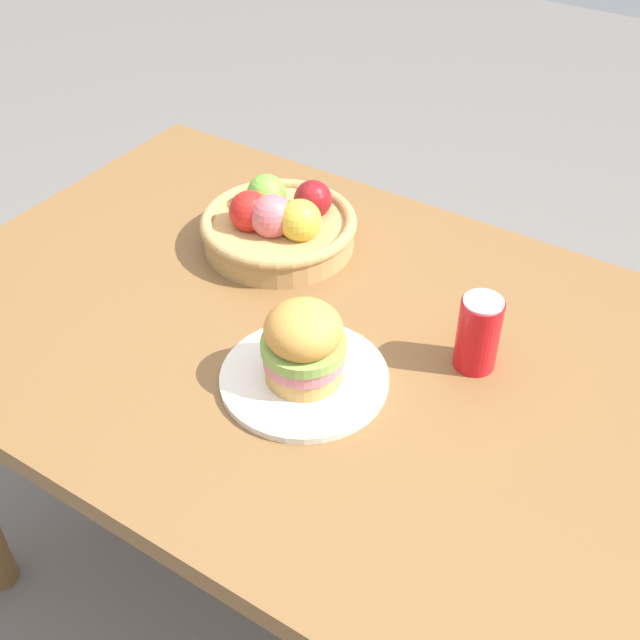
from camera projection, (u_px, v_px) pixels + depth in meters
The scene contains 6 objects.
ground_plane at pixel (323, 588), 1.79m from camera, with size 8.00×8.00×0.00m, color slate.
dining_table at pixel (324, 379), 1.37m from camera, with size 1.40×0.90×0.75m.
plate at pixel (304, 378), 1.22m from camera, with size 0.26×0.26×0.01m, color silver.
sandwich at pixel (304, 344), 1.17m from camera, with size 0.13×0.13×0.13m.
soda_can at pixel (478, 333), 1.21m from camera, with size 0.07×0.07×0.13m.
fruit_basket at pixel (279, 224), 1.47m from camera, with size 0.29×0.29×0.12m.
Camera 1 is at (0.53, -0.83, 1.61)m, focal length 44.99 mm.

